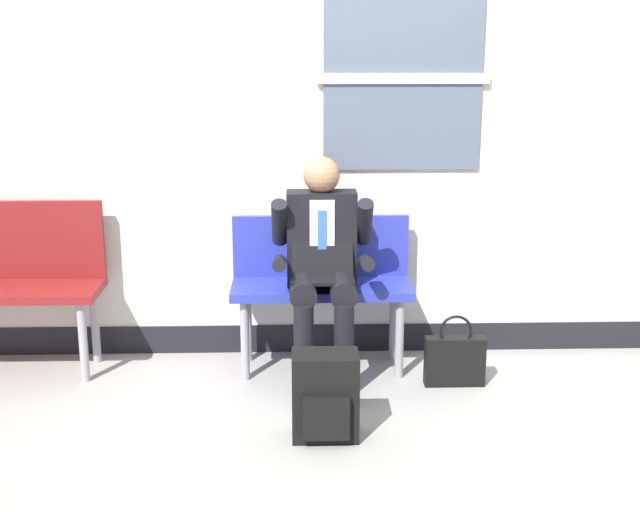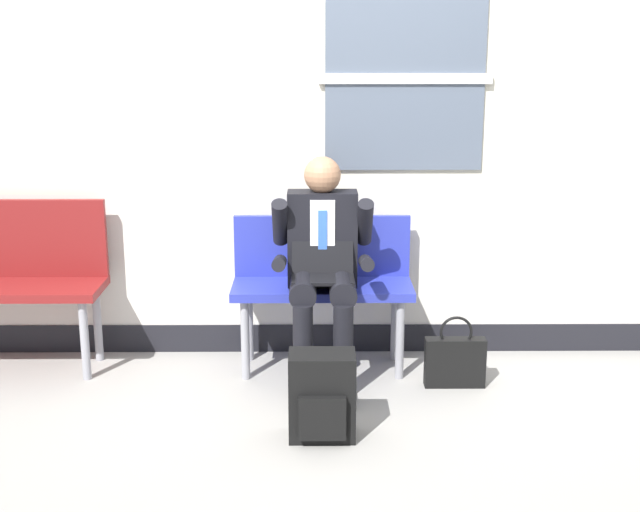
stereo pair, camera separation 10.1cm
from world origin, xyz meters
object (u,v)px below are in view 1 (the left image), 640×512
person_seated (322,263)px  handbag (455,359)px  backpack (325,397)px  bench_with_person (321,277)px

person_seated → handbag: size_ratio=3.06×
backpack → handbag: 0.99m
person_seated → backpack: bearing=-90.8°
backpack → handbag: (0.76, 0.63, -0.06)m
bench_with_person → person_seated: bearing=-90.0°
backpack → handbag: bearing=39.8°
person_seated → handbag: bearing=-10.5°
bench_with_person → person_seated: person_seated is taller
person_seated → backpack: size_ratio=2.91×
person_seated → handbag: (0.75, -0.14, -0.54)m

